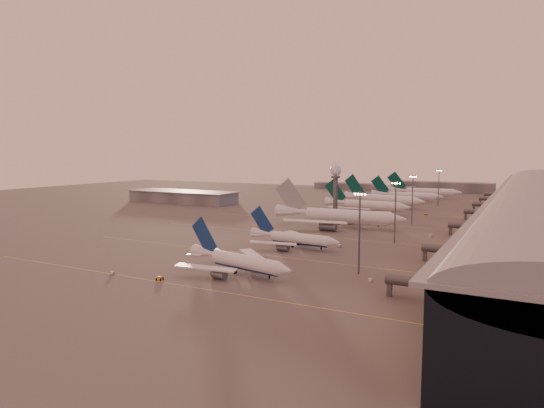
% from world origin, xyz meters
% --- Properties ---
extents(ground, '(700.00, 700.00, 0.00)m').
position_xyz_m(ground, '(0.00, 0.00, 0.00)').
color(ground, '#585555').
rests_on(ground, ground).
extents(taxiway_markings, '(180.00, 185.25, 0.02)m').
position_xyz_m(taxiway_markings, '(30.00, 56.00, 0.01)').
color(taxiway_markings, '#EDD953').
rests_on(taxiway_markings, ground).
extents(terminal, '(57.00, 362.00, 23.04)m').
position_xyz_m(terminal, '(107.88, 110.09, 10.52)').
color(terminal, black).
rests_on(terminal, ground).
extents(hangar, '(82.00, 27.00, 8.50)m').
position_xyz_m(hangar, '(-120.00, 140.00, 4.32)').
color(hangar, slate).
rests_on(hangar, ground).
extents(radar_tower, '(6.40, 6.40, 31.10)m').
position_xyz_m(radar_tower, '(5.00, 120.00, 20.95)').
color(radar_tower, '#525459').
rests_on(radar_tower, ground).
extents(mast_a, '(3.60, 0.56, 25.00)m').
position_xyz_m(mast_a, '(58.00, 0.00, 13.74)').
color(mast_a, '#525459').
rests_on(mast_a, ground).
extents(mast_b, '(3.60, 0.56, 25.00)m').
position_xyz_m(mast_b, '(55.00, 55.00, 13.74)').
color(mast_b, '#525459').
rests_on(mast_b, ground).
extents(mast_c, '(3.60, 0.56, 25.00)m').
position_xyz_m(mast_c, '(50.00, 110.00, 13.74)').
color(mast_c, '#525459').
rests_on(mast_c, ground).
extents(mast_d, '(3.60, 0.56, 25.00)m').
position_xyz_m(mast_d, '(48.00, 200.00, 13.74)').
color(mast_d, '#525459').
rests_on(mast_d, ground).
extents(distant_horizon, '(165.00, 37.50, 9.00)m').
position_xyz_m(distant_horizon, '(2.62, 325.14, 3.89)').
color(distant_horizon, slate).
rests_on(distant_horizon, ground).
extents(narrowbody_near, '(40.42, 31.93, 15.97)m').
position_xyz_m(narrowbody_near, '(26.11, -16.79, 3.23)').
color(narrowbody_near, white).
rests_on(narrowbody_near, ground).
extents(narrowbody_mid, '(39.10, 31.14, 15.27)m').
position_xyz_m(narrowbody_mid, '(23.48, 26.97, 3.09)').
color(narrowbody_mid, white).
rests_on(narrowbody_mid, ground).
extents(widebody_white, '(66.67, 53.37, 23.44)m').
position_xyz_m(widebody_white, '(20.49, 83.58, 4.06)').
color(widebody_white, white).
rests_on(widebody_white, ground).
extents(greentail_a, '(55.02, 44.22, 20.01)m').
position_xyz_m(greentail_a, '(15.62, 144.47, 3.53)').
color(greentail_a, white).
rests_on(greentail_a, ground).
extents(greentail_b, '(58.23, 46.53, 21.44)m').
position_xyz_m(greentail_b, '(15.94, 180.99, 3.79)').
color(greentail_b, white).
rests_on(greentail_b, ground).
extents(greentail_c, '(52.63, 42.49, 19.11)m').
position_xyz_m(greentail_c, '(22.17, 222.00, 3.38)').
color(greentail_c, white).
rests_on(greentail_c, ground).
extents(greentail_d, '(57.52, 46.27, 20.90)m').
position_xyz_m(greentail_d, '(27.94, 258.09, 3.69)').
color(greentail_d, white).
rests_on(greentail_d, ground).
extents(gsv_truck_a, '(5.33, 4.55, 2.11)m').
position_xyz_m(gsv_truck_a, '(-6.39, -35.33, 1.07)').
color(gsv_truck_a, white).
rests_on(gsv_truck_a, ground).
extents(gsv_tug_near, '(2.91, 4.14, 1.09)m').
position_xyz_m(gsv_tug_near, '(10.25, -33.91, 0.56)').
color(gsv_tug_near, '#F0AB1C').
rests_on(gsv_tug_near, ground).
extents(gsv_catering_a, '(4.69, 2.73, 3.61)m').
position_xyz_m(gsv_catering_a, '(63.82, -6.77, 1.81)').
color(gsv_catering_a, white).
rests_on(gsv_catering_a, ground).
extents(gsv_tug_mid, '(4.24, 4.59, 1.13)m').
position_xyz_m(gsv_tug_mid, '(-6.14, 11.11, 0.58)').
color(gsv_tug_mid, '#F0AB1C').
rests_on(gsv_tug_mid, ground).
extents(gsv_truck_b, '(5.38, 2.18, 2.14)m').
position_xyz_m(gsv_truck_b, '(38.94, 36.16, 1.09)').
color(gsv_truck_b, white).
rests_on(gsv_truck_b, ground).
extents(gsv_truck_c, '(5.28, 5.36, 2.24)m').
position_xyz_m(gsv_truck_c, '(-15.49, 68.16, 1.14)').
color(gsv_truck_c, '#F0AB1C').
rests_on(gsv_truck_c, ground).
extents(gsv_catering_b, '(5.90, 4.14, 4.43)m').
position_xyz_m(gsv_catering_b, '(65.64, 76.77, 2.22)').
color(gsv_catering_b, white).
rests_on(gsv_catering_b, ground).
extents(gsv_tug_far, '(3.83, 3.86, 0.97)m').
position_xyz_m(gsv_tug_far, '(10.18, 96.47, 0.50)').
color(gsv_tug_far, white).
rests_on(gsv_tug_far, ground).
extents(gsv_truck_d, '(2.31, 5.92, 2.38)m').
position_xyz_m(gsv_truck_d, '(-29.38, 134.18, 1.21)').
color(gsv_truck_d, white).
rests_on(gsv_truck_d, ground).
extents(gsv_tug_hangar, '(3.70, 3.16, 0.91)m').
position_xyz_m(gsv_tug_hangar, '(49.67, 149.78, 0.47)').
color(gsv_tug_hangar, '#F0AB1C').
rests_on(gsv_tug_hangar, ground).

